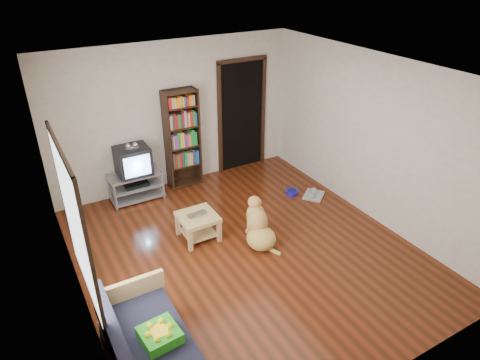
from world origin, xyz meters
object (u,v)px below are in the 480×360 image
bookshelf (182,134)px  dog (259,227)px  green_cushion (160,335)px  dog_bowl (292,192)px  coffee_table (198,222)px  grey_rag (314,195)px  crt_tv (133,160)px  laptop (198,216)px  tv_stand (136,185)px

bookshelf → dog: size_ratio=2.10×
green_cushion → dog_bowl: (3.30, 2.30, -0.44)m
coffee_table → grey_rag: bearing=3.0°
dog_bowl → crt_tv: 2.84m
laptop → grey_rag: size_ratio=0.75×
green_cushion → bookshelf: 4.07m
laptop → crt_tv: bearing=101.6°
tv_stand → green_cushion: bearing=-103.6°
grey_rag → coffee_table: (-2.31, -0.12, 0.27)m
green_cushion → dog_bowl: green_cushion is taller
bookshelf → grey_rag: bearing=-41.1°
dog_bowl → bookshelf: size_ratio=0.12×
crt_tv → dog: size_ratio=0.68×
dog_bowl → coffee_table: bearing=-169.6°
dog_bowl → dog: size_ratio=0.26×
crt_tv → coffee_table: size_ratio=1.05×
dog → green_cushion: bearing=-145.6°
green_cushion → grey_rag: green_cushion is taller
green_cushion → crt_tv: size_ratio=0.63×
tv_stand → dog: dog is taller
dog → coffee_table: bearing=144.2°
laptop → coffee_table: bearing=86.5°
grey_rag → coffee_table: coffee_table is taller
dog_bowl → crt_tv: (-2.45, 1.25, 0.70)m
laptop → grey_rag: laptop is taller
green_cushion → laptop: green_cushion is taller
tv_stand → bookshelf: 1.20m
dog_bowl → tv_stand: bearing=153.4°
tv_stand → coffee_table: (0.44, -1.60, 0.01)m
tv_stand → coffee_table: 1.66m
laptop → coffee_table: (-0.00, 0.03, -0.13)m
dog_bowl → bookshelf: (-1.50, 1.32, 0.96)m
laptop → dog_bowl: laptop is taller
green_cushion → coffee_table: (1.29, 1.93, -0.20)m
green_cushion → laptop: 2.30m
crt_tv → dog: crt_tv is taller
dog → laptop: bearing=145.8°
tv_stand → bookshelf: size_ratio=0.50×
bookshelf → dog: bearing=-84.0°
laptop → dog: bearing=-37.7°
green_cushion → bookshelf: size_ratio=0.20×
crt_tv → bookshelf: size_ratio=0.32×
dog_bowl → grey_rag: bearing=-39.8°
laptop → tv_stand: (-0.44, 1.63, -0.14)m
coffee_table → crt_tv: bearing=105.4°
grey_rag → crt_tv: 3.22m
laptop → bookshelf: 1.89m
dog_bowl → tv_stand: (-2.45, 1.23, 0.23)m
laptop → bookshelf: size_ratio=0.17×
grey_rag → coffee_table: bearing=-177.0°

